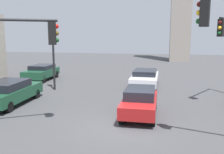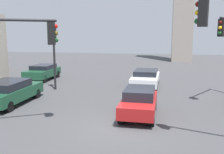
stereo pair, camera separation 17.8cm
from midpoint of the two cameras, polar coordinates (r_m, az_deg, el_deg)
ground_plane at (r=12.18m, az=3.09°, el=-10.68°), size 89.32×89.32×0.00m
traffic_light_0 at (r=11.58m, az=-22.26°, el=6.10°), size 3.60×2.20×5.14m
traffic_light_1 at (r=19.64m, az=-12.66°, el=7.10°), size 0.48×0.45×4.93m
car_0 at (r=16.68m, az=-21.86°, el=-3.05°), size 2.20×4.72×1.45m
car_1 at (r=13.37m, az=6.54°, el=-5.47°), size 1.71×4.00×1.43m
car_2 at (r=24.58m, az=-15.10°, el=1.16°), size 1.99×4.23×1.39m
car_3 at (r=20.84m, az=7.82°, el=-0.18°), size 2.10×4.77×1.33m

